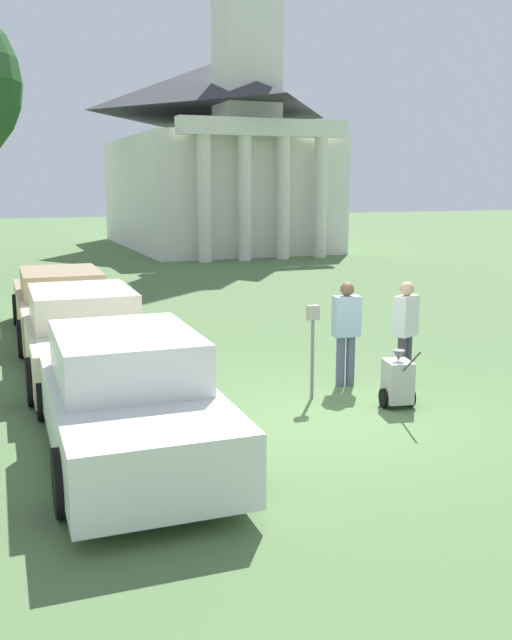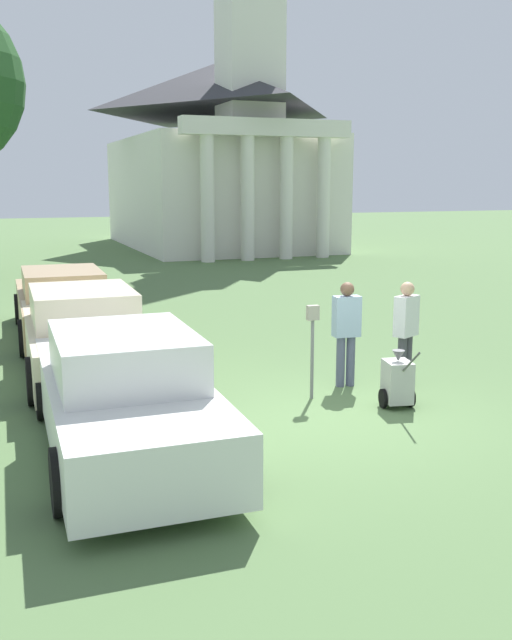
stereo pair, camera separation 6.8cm
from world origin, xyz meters
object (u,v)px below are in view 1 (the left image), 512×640
(parking_meter, at_px, (313,334))
(person_supervisor, at_px, (406,327))
(person_worker, at_px, (346,328))
(parked_car_tan, at_px, (61,305))
(church, at_px, (215,145))
(parked_car_cream, at_px, (82,334))
(equipment_cart, at_px, (398,381))
(parked_car_white, at_px, (125,396))

(parking_meter, distance_m, person_supervisor, 1.69)
(person_worker, bearing_deg, parked_car_tan, -49.98)
(church, bearing_deg, parked_car_tan, -116.54)
(parked_car_tan, relative_size, parking_meter, 3.72)
(church, bearing_deg, parked_car_cream, -113.15)
(parked_car_tan, distance_m, equipment_cart, 7.81)
(person_supervisor, bearing_deg, person_worker, -44.95)
(person_supervisor, xyz_separation_m, church, (4.93, 25.05, 4.08))
(person_worker, xyz_separation_m, church, (5.83, 24.75, 4.08))
(person_supervisor, bearing_deg, parked_car_cream, -54.66)
(equipment_cart, distance_m, church, 27.00)
(person_supervisor, height_order, church, church)
(person_supervisor, bearing_deg, parking_meter, -22.35)
(parked_car_tan, relative_size, equipment_cart, 5.28)
(equipment_cart, bearing_deg, person_worker, 110.00)
(person_worker, distance_m, person_supervisor, 0.95)
(parked_car_cream, distance_m, equipment_cart, 5.29)
(parked_car_cream, relative_size, parking_meter, 3.50)
(parked_car_cream, relative_size, person_worker, 2.98)
(person_worker, bearing_deg, parking_meter, 33.39)
(parked_car_tan, bearing_deg, parked_car_white, -88.89)
(person_worker, distance_m, church, 25.75)
(parked_car_tan, bearing_deg, person_worker, -54.04)
(parked_car_white, distance_m, parked_car_cream, 3.77)
(parked_car_tan, bearing_deg, equipment_cart, -58.14)
(parked_car_white, relative_size, person_worker, 2.98)
(person_supervisor, height_order, equipment_cart, person_supervisor)
(parked_car_white, xyz_separation_m, parked_car_cream, (0.00, 3.77, -0.00))
(parking_meter, relative_size, equipment_cart, 1.42)
(parked_car_white, bearing_deg, equipment_cart, 5.50)
(parked_car_tan, distance_m, person_worker, 6.67)
(parked_car_cream, xyz_separation_m, church, (9.63, 22.53, 4.34))
(parked_car_cream, distance_m, parked_car_tan, 3.25)
(person_worker, height_order, equipment_cart, person_worker)
(parking_meter, bearing_deg, parked_car_tan, 117.14)
(parking_meter, relative_size, person_supervisor, 0.85)
(parking_meter, height_order, person_worker, person_worker)
(parked_car_cream, relative_size, equipment_cart, 4.96)
(person_worker, xyz_separation_m, equipment_cart, (0.19, -1.25, -0.56))
(parked_car_white, height_order, parked_car_tan, parked_car_white)
(equipment_cart, bearing_deg, parked_car_tan, 132.23)
(person_worker, relative_size, church, 0.08)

